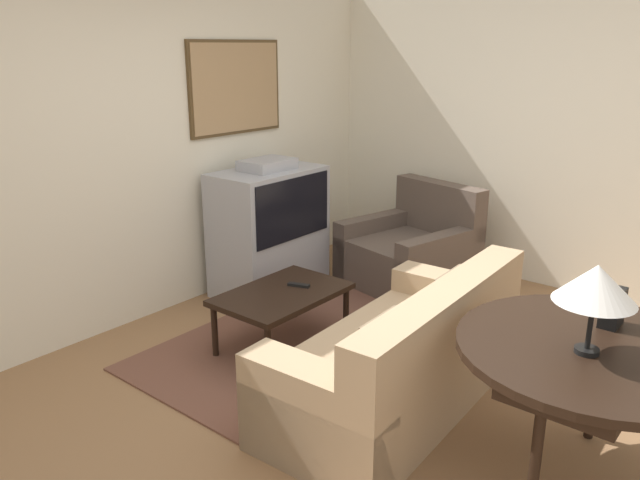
# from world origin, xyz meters

# --- Properties ---
(ground_plane) EXTENTS (12.00, 12.00, 0.00)m
(ground_plane) POSITION_xyz_m (0.00, 0.00, 0.00)
(ground_plane) COLOR #8E6642
(wall_back) EXTENTS (12.00, 0.10, 2.70)m
(wall_back) POSITION_xyz_m (0.01, 2.13, 1.36)
(wall_back) COLOR beige
(wall_back) RESTS_ON ground_plane
(wall_right) EXTENTS (0.06, 12.00, 2.70)m
(wall_right) POSITION_xyz_m (2.63, 0.00, 1.35)
(wall_right) COLOR beige
(wall_right) RESTS_ON ground_plane
(area_rug) EXTENTS (2.31, 1.42, 0.01)m
(area_rug) POSITION_xyz_m (0.31, 0.87, 0.01)
(area_rug) COLOR brown
(area_rug) RESTS_ON ground_plane
(tv) EXTENTS (0.99, 0.58, 1.17)m
(tv) POSITION_xyz_m (0.95, 1.73, 0.56)
(tv) COLOR #9E9EA3
(tv) RESTS_ON ground_plane
(couch) EXTENTS (1.86, 0.92, 0.82)m
(couch) POSITION_xyz_m (0.07, -0.19, 0.30)
(couch) COLOR tan
(couch) RESTS_ON ground_plane
(armchair) EXTENTS (1.16, 1.14, 0.90)m
(armchair) POSITION_xyz_m (1.87, 0.84, 0.29)
(armchair) COLOR brown
(armchair) RESTS_ON ground_plane
(coffee_table) EXTENTS (0.93, 0.61, 0.43)m
(coffee_table) POSITION_xyz_m (0.19, 0.88, 0.38)
(coffee_table) COLOR black
(coffee_table) RESTS_ON ground_plane
(console_table) EXTENTS (1.26, 1.26, 0.76)m
(console_table) POSITION_xyz_m (0.01, -1.26, 0.70)
(console_table) COLOR black
(console_table) RESTS_ON ground_plane
(table_lamp) EXTENTS (0.36, 0.36, 0.43)m
(table_lamp) POSITION_xyz_m (-0.08, -1.25, 1.09)
(table_lamp) COLOR black
(table_lamp) RESTS_ON console_table
(mantel_clock) EXTENTS (0.15, 0.10, 0.19)m
(mantel_clock) POSITION_xyz_m (0.29, -1.25, 0.86)
(mantel_clock) COLOR black
(mantel_clock) RESTS_ON console_table
(remote) EXTENTS (0.10, 0.17, 0.02)m
(remote) POSITION_xyz_m (0.33, 0.86, 0.44)
(remote) COLOR black
(remote) RESTS_ON coffee_table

